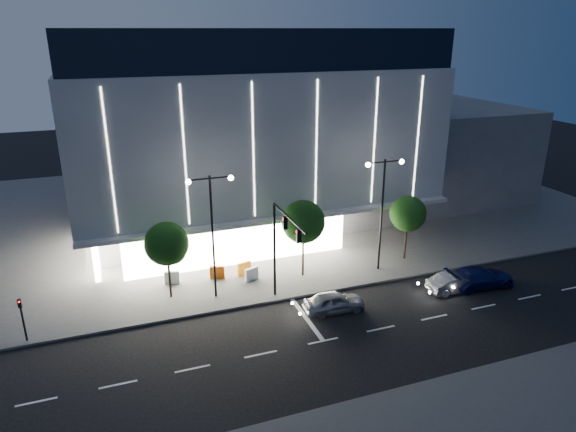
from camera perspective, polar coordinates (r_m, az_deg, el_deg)
The scene contains 18 objects.
ground at distance 32.88m, azimuth -0.42°, elevation -13.01°, with size 160.00×160.00×0.00m, color black.
sidewalk_museum at distance 54.94m, azimuth -3.88°, elevation 1.04°, with size 70.00×40.00×0.15m, color #474747.
museum at distance 50.54m, azimuth -5.82°, elevation 10.09°, with size 30.00×25.80×18.00m.
annex_building at distance 62.47m, azimuth 14.99°, elevation 7.43°, with size 16.00×20.00×10.00m, color #4C4C51.
traffic_mast at distance 33.61m, azimuth -0.74°, elevation -2.53°, with size 0.33×5.89×7.07m.
street_lamp_west at distance 34.70m, azimuth -8.45°, elevation -0.36°, with size 3.16×0.36×9.00m.
street_lamp_east at distance 39.17m, azimuth 10.48°, elevation 1.90°, with size 3.16×0.36×9.00m.
ped_signal_far at distance 34.94m, azimuth -27.45°, elevation -9.78°, with size 0.22×0.24×3.00m.
tree_left at distance 35.95m, azimuth -13.28°, elevation -3.26°, with size 3.02×3.02×5.72m.
tree_mid at distance 38.06m, azimuth 1.74°, elevation -0.90°, with size 3.25×3.25×6.15m.
tree_right at distance 42.18m, azimuth 13.18°, elevation 0.05°, with size 2.91×2.91×5.51m.
car_lead at distance 35.03m, azimuth 5.14°, elevation -9.49°, with size 1.68×4.16×1.42m, color #93949A.
car_second at distance 39.31m, azimuth 18.08°, elevation -7.04°, with size 1.47×4.22×1.39m, color gray.
car_third at distance 40.55m, azimuth 20.55°, elevation -6.40°, with size 2.11×5.19×1.51m, color #161954.
barrier_a at distance 39.31m, azimuth -7.87°, elevation -6.24°, with size 1.10×0.25×1.00m, color #E2550C.
barrier_b at distance 39.14m, azimuth -12.75°, elevation -6.69°, with size 1.10×0.25×1.00m, color silver.
barrier_c at distance 39.70m, azimuth -4.88°, elevation -5.83°, with size 1.10×0.25×1.00m, color orange.
barrier_d at distance 38.81m, azimuth -4.07°, elevation -6.45°, with size 1.10×0.25×1.00m, color white.
Camera 1 is at (-9.17, -25.98, 17.94)m, focal length 32.00 mm.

